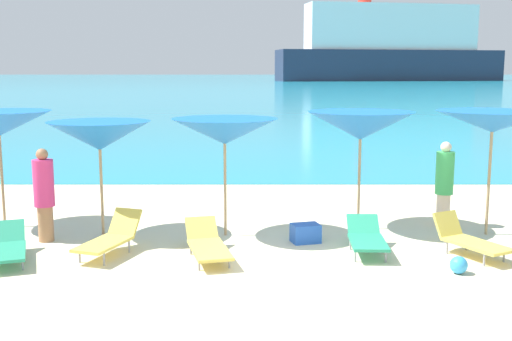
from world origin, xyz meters
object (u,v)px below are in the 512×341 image
beachgoer_1 (443,182)px  umbrella_1 (98,136)px  cooler_box (304,233)px  cruise_ship (389,47)px  lounge_chair_1 (206,244)px  lounge_chair_2 (468,239)px  lounge_chair_6 (109,237)px  beachgoer_0 (43,193)px  umbrella_3 (359,126)px  lounge_chair_0 (365,237)px  beach_ball (458,265)px  lounge_chair_5 (4,246)px  umbrella_2 (224,132)px  umbrella_4 (491,122)px

beachgoer_1 → umbrella_1: bearing=102.1°
cooler_box → cruise_ship: size_ratio=0.01×
lounge_chair_1 → lounge_chair_2: 4.41m
umbrella_1 → lounge_chair_6: size_ratio=1.42×
umbrella_1 → beachgoer_0: size_ratio=1.26×
beachgoer_1 → cooler_box: beachgoer_1 is taller
lounge_chair_6 → umbrella_3: bearing=41.2°
lounge_chair_0 → lounge_chair_1: same height
beachgoer_0 → beach_ball: size_ratio=6.22×
lounge_chair_6 → beachgoer_0: (-1.38, 0.86, 0.59)m
umbrella_1 → beachgoer_1: umbrella_1 is taller
lounge_chair_0 → lounge_chair_6: size_ratio=0.93×
cooler_box → umbrella_3: bearing=27.3°
lounge_chair_5 → cruise_ship: size_ratio=0.02×
beachgoer_1 → cooler_box: (-2.87, -1.23, -0.73)m
umbrella_2 → umbrella_3: 2.66m
lounge_chair_5 → beachgoer_1: 8.26m
lounge_chair_2 → lounge_chair_0: bearing=146.8°
lounge_chair_1 → beachgoer_0: beachgoer_0 is taller
umbrella_3 → lounge_chair_2: umbrella_3 is taller
lounge_chair_6 → lounge_chair_2: bearing=18.9°
umbrella_2 → lounge_chair_6: (-1.90, -1.29, -1.68)m
lounge_chair_1 → cooler_box: (1.71, 0.97, -0.07)m
beachgoer_0 → beachgoer_1: bearing=129.3°
umbrella_1 → umbrella_3: bearing=5.3°
umbrella_1 → lounge_chair_2: umbrella_1 is taller
beachgoer_1 → cruise_ship: bearing=-5.1°
lounge_chair_5 → lounge_chair_6: (1.64, 0.37, 0.05)m
umbrella_1 → cooler_box: 4.24m
umbrella_3 → umbrella_4: umbrella_4 is taller
lounge_chair_2 → cooler_box: lounge_chair_2 is taller
umbrella_2 → cruise_ship: size_ratio=0.03×
beachgoer_0 → beachgoer_1: 7.71m
lounge_chair_5 → cruise_ship: (43.71, 177.07, 9.51)m
umbrella_3 → cooler_box: bearing=-137.5°
lounge_chair_5 → umbrella_4: bearing=-8.1°
lounge_chair_0 → lounge_chair_5: (-6.01, -0.46, -0.03)m
umbrella_4 → lounge_chair_6: (-6.88, -1.34, -1.85)m
umbrella_1 → beachgoer_0: umbrella_1 is taller
lounge_chair_1 → lounge_chair_6: lounge_chair_6 is taller
umbrella_2 → cruise_ship: 180.13m
umbrella_2 → beach_ball: bearing=-31.7°
beachgoer_0 → cruise_ship: 181.35m
lounge_chair_2 → umbrella_3: bearing=101.7°
lounge_chair_0 → lounge_chair_2: lounge_chair_2 is taller
umbrella_1 → lounge_chair_5: 2.66m
umbrella_3 → umbrella_4: (2.38, -0.47, 0.11)m
umbrella_3 → beach_ball: umbrella_3 is taller
umbrella_1 → lounge_chair_5: (-1.19, -1.72, -1.64)m
lounge_chair_2 → beachgoer_1: (0.17, 2.06, 0.61)m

